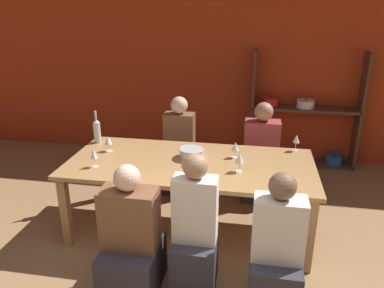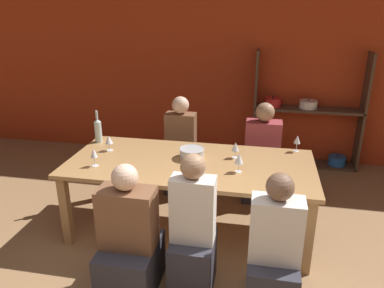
{
  "view_description": "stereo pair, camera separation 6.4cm",
  "coord_description": "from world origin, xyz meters",
  "px_view_note": "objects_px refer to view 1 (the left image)",
  "views": [
    {
      "loc": [
        0.49,
        -1.64,
        2.23
      ],
      "look_at": [
        -0.11,
        1.77,
        0.92
      ],
      "focal_mm": 35.0,
      "sensor_mm": 36.0,
      "label": 1
    },
    {
      "loc": [
        0.55,
        -1.63,
        2.23
      ],
      "look_at": [
        -0.11,
        1.77,
        0.92
      ],
      "focal_mm": 35.0,
      "sensor_mm": 36.0,
      "label": 2
    }
  ],
  "objects_px": {
    "dining_table": "(190,169)",
    "person_far_b": "(260,163)",
    "wine_bottle_green": "(97,130)",
    "wine_glass_red_c": "(235,147)",
    "wine_glass_red_a": "(240,158)",
    "cell_phone": "(281,187)",
    "person_far_a": "(180,156)",
    "wine_glass_empty_a": "(94,154)",
    "person_near_c": "(132,247)",
    "wine_glass_red_b": "(296,139)",
    "person_near_b": "(195,241)",
    "shelf_unit": "(301,127)",
    "wine_glass_white_b": "(108,141)",
    "mixing_bowl": "(192,153)",
    "person_near_a": "(276,258)",
    "wine_glass_white_a": "(185,163)"
  },
  "relations": [
    {
      "from": "dining_table",
      "to": "person_far_b",
      "type": "distance_m",
      "value": 1.15
    },
    {
      "from": "wine_bottle_green",
      "to": "wine_glass_red_c",
      "type": "bearing_deg",
      "value": -6.44
    },
    {
      "from": "wine_glass_red_a",
      "to": "wine_bottle_green",
      "type": "bearing_deg",
      "value": 162.58
    },
    {
      "from": "cell_phone",
      "to": "person_far_a",
      "type": "xyz_separation_m",
      "value": [
        -1.14,
        1.28,
        -0.32
      ]
    },
    {
      "from": "wine_glass_red_c",
      "to": "wine_glass_empty_a",
      "type": "bearing_deg",
      "value": -160.61
    },
    {
      "from": "cell_phone",
      "to": "wine_glass_red_a",
      "type": "bearing_deg",
      "value": 144.71
    },
    {
      "from": "person_near_c",
      "to": "wine_glass_red_c",
      "type": "bearing_deg",
      "value": 56.72
    },
    {
      "from": "wine_glass_empty_a",
      "to": "person_far_b",
      "type": "distance_m",
      "value": 2.0
    },
    {
      "from": "wine_glass_red_b",
      "to": "person_near_b",
      "type": "height_order",
      "value": "person_near_b"
    },
    {
      "from": "wine_glass_red_a",
      "to": "wine_glass_red_c",
      "type": "height_order",
      "value": "wine_glass_red_a"
    },
    {
      "from": "shelf_unit",
      "to": "wine_glass_empty_a",
      "type": "relative_size",
      "value": 8.97
    },
    {
      "from": "wine_glass_red_b",
      "to": "wine_glass_white_b",
      "type": "bearing_deg",
      "value": -169.7
    },
    {
      "from": "wine_glass_empty_a",
      "to": "cell_phone",
      "type": "height_order",
      "value": "wine_glass_empty_a"
    },
    {
      "from": "wine_bottle_green",
      "to": "person_far_b",
      "type": "distance_m",
      "value": 1.94
    },
    {
      "from": "wine_glass_red_c",
      "to": "wine_glass_white_b",
      "type": "xyz_separation_m",
      "value": [
        -1.32,
        -0.05,
        0.0
      ]
    },
    {
      "from": "mixing_bowl",
      "to": "cell_phone",
      "type": "bearing_deg",
      "value": -30.71
    },
    {
      "from": "shelf_unit",
      "to": "cell_phone",
      "type": "bearing_deg",
      "value": -99.76
    },
    {
      "from": "dining_table",
      "to": "person_near_a",
      "type": "relative_size",
      "value": 2.15
    },
    {
      "from": "cell_phone",
      "to": "person_far_b",
      "type": "relative_size",
      "value": 0.14
    },
    {
      "from": "person_far_b",
      "to": "mixing_bowl",
      "type": "bearing_deg",
      "value": 47.69
    },
    {
      "from": "shelf_unit",
      "to": "person_far_a",
      "type": "distance_m",
      "value": 1.89
    },
    {
      "from": "cell_phone",
      "to": "person_far_b",
      "type": "distance_m",
      "value": 1.33
    },
    {
      "from": "mixing_bowl",
      "to": "wine_glass_red_c",
      "type": "bearing_deg",
      "value": 10.51
    },
    {
      "from": "mixing_bowl",
      "to": "person_near_b",
      "type": "xyz_separation_m",
      "value": [
        0.19,
        -0.94,
        -0.37
      ]
    },
    {
      "from": "wine_glass_empty_a",
      "to": "person_near_c",
      "type": "bearing_deg",
      "value": -49.5
    },
    {
      "from": "wine_glass_red_a",
      "to": "person_far_b",
      "type": "height_order",
      "value": "person_far_b"
    },
    {
      "from": "wine_glass_red_a",
      "to": "wine_glass_red_b",
      "type": "distance_m",
      "value": 0.84
    },
    {
      "from": "wine_glass_white_b",
      "to": "dining_table",
      "type": "bearing_deg",
      "value": -8.53
    },
    {
      "from": "person_near_b",
      "to": "person_near_c",
      "type": "xyz_separation_m",
      "value": [
        -0.5,
        -0.1,
        -0.05
      ]
    },
    {
      "from": "wine_bottle_green",
      "to": "wine_glass_red_b",
      "type": "distance_m",
      "value": 2.16
    },
    {
      "from": "shelf_unit",
      "to": "person_near_a",
      "type": "relative_size",
      "value": 1.45
    },
    {
      "from": "shelf_unit",
      "to": "wine_glass_red_a",
      "type": "bearing_deg",
      "value": -110.14
    },
    {
      "from": "wine_glass_red_c",
      "to": "person_near_c",
      "type": "xyz_separation_m",
      "value": [
        -0.73,
        -1.12,
        -0.48
      ]
    },
    {
      "from": "person_far_b",
      "to": "person_far_a",
      "type": "bearing_deg",
      "value": -0.45
    },
    {
      "from": "wine_glass_red_c",
      "to": "wine_glass_empty_a",
      "type": "distance_m",
      "value": 1.38
    },
    {
      "from": "wine_glass_red_b",
      "to": "person_far_a",
      "type": "xyz_separation_m",
      "value": [
        -1.33,
        0.4,
        -0.45
      ]
    },
    {
      "from": "wine_glass_white_b",
      "to": "person_far_b",
      "type": "relative_size",
      "value": 0.14
    },
    {
      "from": "mixing_bowl",
      "to": "wine_bottle_green",
      "type": "xyz_separation_m",
      "value": [
        -1.11,
        0.25,
        0.09
      ]
    },
    {
      "from": "shelf_unit",
      "to": "wine_glass_red_b",
      "type": "bearing_deg",
      "value": -98.26
    },
    {
      "from": "person_near_a",
      "to": "person_near_c",
      "type": "relative_size",
      "value": 1.01
    },
    {
      "from": "shelf_unit",
      "to": "person_near_b",
      "type": "relative_size",
      "value": 1.36
    },
    {
      "from": "shelf_unit",
      "to": "person_far_b",
      "type": "xyz_separation_m",
      "value": [
        -0.56,
        -1.09,
        -0.13
      ]
    },
    {
      "from": "wine_glass_red_c",
      "to": "person_far_b",
      "type": "bearing_deg",
      "value": 68.58
    },
    {
      "from": "dining_table",
      "to": "wine_bottle_green",
      "type": "relative_size",
      "value": 6.66
    },
    {
      "from": "person_far_b",
      "to": "person_near_c",
      "type": "distance_m",
      "value": 2.06
    },
    {
      "from": "dining_table",
      "to": "wine_glass_red_a",
      "type": "height_order",
      "value": "wine_glass_red_a"
    },
    {
      "from": "dining_table",
      "to": "person_far_b",
      "type": "relative_size",
      "value": 2.05
    },
    {
      "from": "wine_glass_red_b",
      "to": "wine_glass_red_c",
      "type": "relative_size",
      "value": 1.08
    },
    {
      "from": "wine_glass_white_a",
      "to": "person_far_b",
      "type": "height_order",
      "value": "person_far_b"
    },
    {
      "from": "shelf_unit",
      "to": "person_far_b",
      "type": "height_order",
      "value": "shelf_unit"
    }
  ]
}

